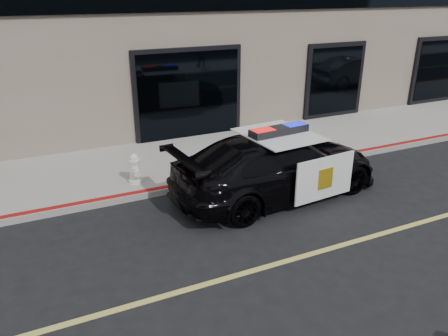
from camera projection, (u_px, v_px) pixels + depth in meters
name	position (u px, v px, depth m)	size (l,w,h in m)	color
ground	(366.00, 238.00, 8.44)	(120.00, 120.00, 0.00)	black
sidewalk_n	(243.00, 150.00, 12.81)	(60.00, 3.50, 0.15)	gray
police_car	(277.00, 165.00, 9.96)	(2.94, 5.40, 1.65)	black
fire_hydrant	(135.00, 169.00, 10.36)	(0.34, 0.47, 0.74)	white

